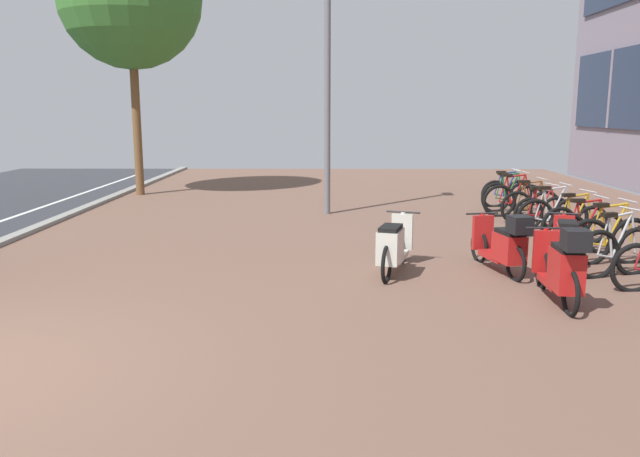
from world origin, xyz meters
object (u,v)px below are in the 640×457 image
(bicycle_rack_02, at_px, (610,241))
(scooter_near, at_px, (566,241))
(bicycle_rack_05, at_px, (552,217))
(scooter_far, at_px, (562,267))
(scooter_mid, at_px, (393,246))
(lamp_post, at_px, (327,57))
(bicycle_rack_01, at_px, (617,252))
(bicycle_rack_10, at_px, (507,193))
(scooter_extra, at_px, (503,245))
(bicycle_rack_08, at_px, (514,200))
(bicycle_rack_04, at_px, (575,225))
(bicycle_rack_07, at_px, (531,206))
(bicycle_rack_06, at_px, (542,212))
(bicycle_rack_03, at_px, (586,233))
(bicycle_rack_09, at_px, (509,197))

(bicycle_rack_02, distance_m, scooter_near, 0.71)
(bicycle_rack_05, distance_m, scooter_far, 4.50)
(scooter_mid, distance_m, lamp_post, 6.24)
(bicycle_rack_01, bearing_deg, scooter_far, -133.32)
(bicycle_rack_10, distance_m, scooter_near, 5.96)
(scooter_extra, distance_m, lamp_post, 6.63)
(bicycle_rack_08, bearing_deg, lamp_post, 175.50)
(bicycle_rack_04, height_order, scooter_extra, bicycle_rack_04)
(bicycle_rack_05, bearing_deg, bicycle_rack_10, 87.34)
(scooter_mid, relative_size, scooter_extra, 1.02)
(bicycle_rack_02, height_order, bicycle_rack_04, bicycle_rack_02)
(bicycle_rack_02, distance_m, scooter_extra, 1.91)
(lamp_post, bearing_deg, bicycle_rack_07, -13.85)
(bicycle_rack_06, height_order, scooter_extra, scooter_extra)
(scooter_extra, bearing_deg, bicycle_rack_07, 67.71)
(bicycle_rack_02, bearing_deg, bicycle_rack_01, -107.44)
(scooter_near, height_order, scooter_mid, scooter_mid)
(bicycle_rack_03, relative_size, scooter_mid, 0.81)
(bicycle_rack_04, relative_size, bicycle_rack_06, 1.07)
(bicycle_rack_03, relative_size, bicycle_rack_10, 1.04)
(bicycle_rack_01, relative_size, scooter_near, 0.85)
(bicycle_rack_01, height_order, scooter_extra, bicycle_rack_01)
(bicycle_rack_06, distance_m, bicycle_rack_09, 2.19)
(bicycle_rack_07, distance_m, lamp_post, 5.41)
(bicycle_rack_07, bearing_deg, bicycle_rack_04, -87.73)
(scooter_mid, bearing_deg, bicycle_rack_02, 10.75)
(bicycle_rack_09, xyz_separation_m, scooter_near, (-0.60, -5.18, 0.03))
(bicycle_rack_06, height_order, bicycle_rack_08, bicycle_rack_08)
(bicycle_rack_06, xyz_separation_m, scooter_near, (-0.63, -2.99, 0.05))
(bicycle_rack_06, bearing_deg, scooter_mid, -132.92)
(bicycle_rack_06, distance_m, scooter_near, 3.06)
(bicycle_rack_03, bearing_deg, scooter_far, -116.99)
(bicycle_rack_02, xyz_separation_m, bicycle_rack_04, (0.03, 1.46, -0.02))
(bicycle_rack_08, relative_size, lamp_post, 0.23)
(bicycle_rack_10, xyz_separation_m, scooter_extra, (-1.85, -6.45, 0.10))
(bicycle_rack_02, distance_m, bicycle_rack_04, 1.46)
(bicycle_rack_07, bearing_deg, scooter_extra, -112.29)
(bicycle_rack_02, relative_size, scooter_mid, 0.86)
(bicycle_rack_10, relative_size, scooter_mid, 0.78)
(bicycle_rack_08, relative_size, scooter_near, 0.91)
(bicycle_rack_01, xyz_separation_m, scooter_near, (-0.48, 0.66, 0.02))
(bicycle_rack_02, relative_size, scooter_near, 0.92)
(bicycle_rack_03, relative_size, scooter_extra, 0.83)
(scooter_extra, bearing_deg, scooter_far, -78.74)
(bicycle_rack_05, bearing_deg, bicycle_rack_06, 86.53)
(bicycle_rack_04, relative_size, bicycle_rack_07, 1.01)
(scooter_far, relative_size, scooter_extra, 1.04)
(bicycle_rack_01, bearing_deg, bicycle_rack_09, 88.79)
(bicycle_rack_01, height_order, bicycle_rack_03, bicycle_rack_01)
(bicycle_rack_03, xyz_separation_m, bicycle_rack_10, (0.13, 5.11, -0.01))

